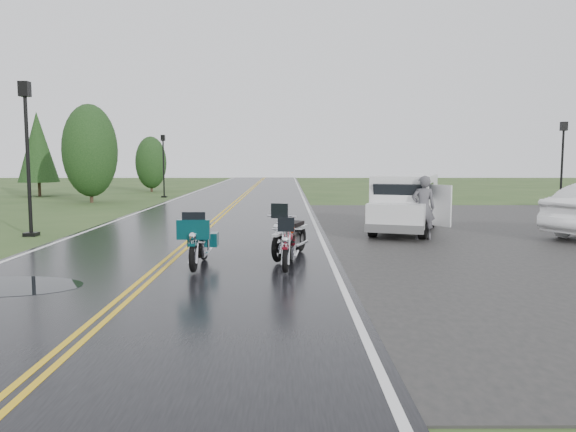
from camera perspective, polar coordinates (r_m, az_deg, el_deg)
The scene contains 14 objects.
ground at distance 12.35m, azimuth -13.13°, elevation -5.57°, with size 120.00×120.00×0.00m, color #2D471E.
road at distance 22.10m, azimuth -7.35°, elevation -0.42°, with size 8.00×100.00×0.04m, color black.
parking_pad at distance 18.87m, azimuth 25.74°, elevation -2.04°, with size 14.00×24.00×0.03m, color black.
motorcycle_red at distance 11.57m, azimuth -0.25°, elevation -3.34°, with size 0.69×1.91×1.13m, color #580A13, non-canonical shape.
motorcycle_teal at distance 11.75m, azimuth -9.61°, elevation -2.95°, with size 0.78×2.14×1.26m, color #053439, non-canonical shape.
motorcycle_silver at distance 12.73m, azimuth -1.02°, elevation -2.07°, with size 0.81×2.23×1.32m, color #AAAEB2, non-canonical shape.
van_white at distance 17.25m, azimuth 8.65°, elevation 0.95°, with size 1.84×4.90×1.92m, color silver, non-canonical shape.
person_at_van at distance 17.01m, azimuth 13.59°, elevation 0.73°, with size 0.69×0.45×1.89m, color #4B4B50.
lamp_post_near_left at distance 19.17m, azimuth -24.92°, elevation 5.29°, with size 0.41×0.41×4.82m, color black, non-canonical shape.
lamp_post_far_left at distance 35.96m, azimuth -12.53°, elevation 4.99°, with size 0.34×0.34×3.94m, color black, non-canonical shape.
lamp_post_far_right at distance 27.24m, azimuth 26.06°, elevation 4.44°, with size 0.35×0.35×4.05m, color black, non-canonical shape.
tree_left_mid at distance 32.79m, azimuth -19.44°, elevation 5.32°, with size 2.95×2.95×4.61m, color #1E3D19, non-canonical shape.
tree_left_far at distance 42.41m, azimuth -13.73°, elevation 4.74°, with size 2.25×2.25×3.45m, color #1E3D19, non-canonical shape.
pine_left_far at distance 39.46m, azimuth -24.06°, elevation 5.66°, with size 2.53×2.53×5.28m, color #1E3D19, non-canonical shape.
Camera 1 is at (2.75, -11.80, 2.41)m, focal length 35.00 mm.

